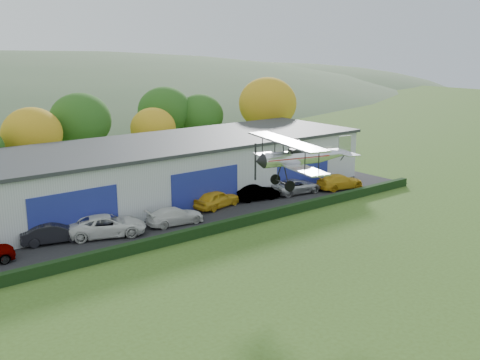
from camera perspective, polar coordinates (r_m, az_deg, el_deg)
ground at (r=31.37m, az=12.41°, el=-13.75°), size 300.00×300.00×0.00m
apron at (r=47.87m, az=-4.84°, el=-3.63°), size 48.00×9.00×0.05m
hedge at (r=44.00m, az=-1.40°, el=-4.65°), size 46.00×0.60×0.80m
hangar at (r=53.95m, az=-7.19°, el=1.21°), size 40.60×12.60×5.30m
tree_belt at (r=62.85m, az=-16.53°, el=5.27°), size 75.70×13.22×10.12m
car_1 at (r=43.31m, az=-18.63°, el=-5.13°), size 4.91×2.68×1.53m
car_2 at (r=43.66m, az=-13.45°, el=-4.56°), size 6.38×4.53×1.62m
car_3 at (r=45.49m, az=-6.69°, el=-3.67°), size 4.96×2.49×1.38m
car_4 at (r=49.73m, az=-2.41°, el=-1.94°), size 4.90×2.74×1.58m
car_5 at (r=52.13m, az=1.79°, el=-1.30°), size 4.42×2.26×1.39m
car_6 at (r=54.73m, az=5.82°, el=-0.63°), size 5.28×2.95×1.39m
car_7 at (r=57.00m, az=10.20°, el=-0.15°), size 5.32×2.83×1.47m
biplane at (r=38.74m, az=6.18°, el=2.48°), size 7.79×8.85×3.30m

